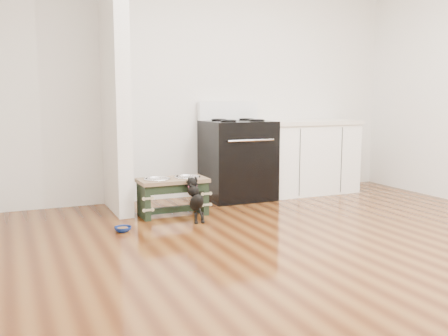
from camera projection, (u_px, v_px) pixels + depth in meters
ground at (327, 252)px, 3.87m from camera, size 5.00×5.00×0.00m
room_shell at (334, 38)px, 3.64m from camera, size 5.00×5.00×5.00m
partition_wall at (115, 82)px, 5.11m from camera, size 0.15×0.80×2.70m
oven_range at (237, 159)px, 5.86m from camera, size 0.76×0.69×1.14m
cabinet_run at (307, 157)px, 6.27m from camera, size 1.24×0.64×0.91m
dog_feeder at (173, 189)px, 5.05m from camera, size 0.69×0.37×0.39m
puppy at (195, 198)px, 4.81m from camera, size 0.12×0.35×0.42m
floor_bowl at (123, 229)px, 4.45m from camera, size 0.17×0.17×0.05m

